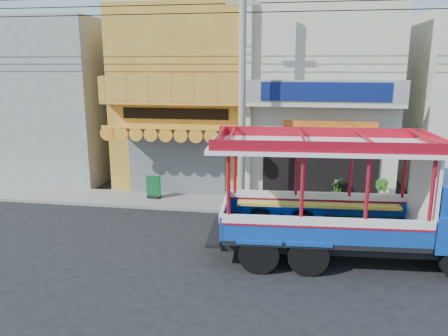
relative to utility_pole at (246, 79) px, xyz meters
name	(u,v)px	position (x,y,z in m)	size (l,w,h in m)	color
ground	(260,248)	(0.85, -3.30, -5.03)	(90.00, 90.00, 0.00)	black
sidewalk	(268,206)	(0.85, 0.70, -4.97)	(30.00, 2.00, 0.12)	slate
shophouse_left	(191,95)	(-3.15, 4.66, -0.92)	(6.00, 7.50, 8.24)	#A27824
shophouse_right	(319,97)	(2.85, 4.66, -0.93)	(6.00, 6.75, 8.24)	beige
party_pilaster	(247,104)	(-0.15, 1.55, -1.03)	(0.35, 0.30, 8.00)	beige
filler_building_left	(57,100)	(-10.15, 4.70, -1.23)	(6.00, 6.00, 7.60)	gray
utility_pole	(246,79)	(0.00, 0.00, 0.00)	(28.00, 0.26, 9.00)	gray
songthaew_truck	(374,202)	(4.04, -3.69, -3.25)	(8.05, 3.06, 3.69)	black
green_sign	(154,189)	(-3.91, 0.80, -4.52)	(0.62, 0.34, 0.94)	black
potted_plant_b	(383,193)	(5.24, 1.06, -4.35)	(0.62, 0.50, 1.13)	#295919
potted_plant_c	(337,190)	(3.54, 1.31, -4.38)	(0.59, 0.59, 1.06)	#295919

